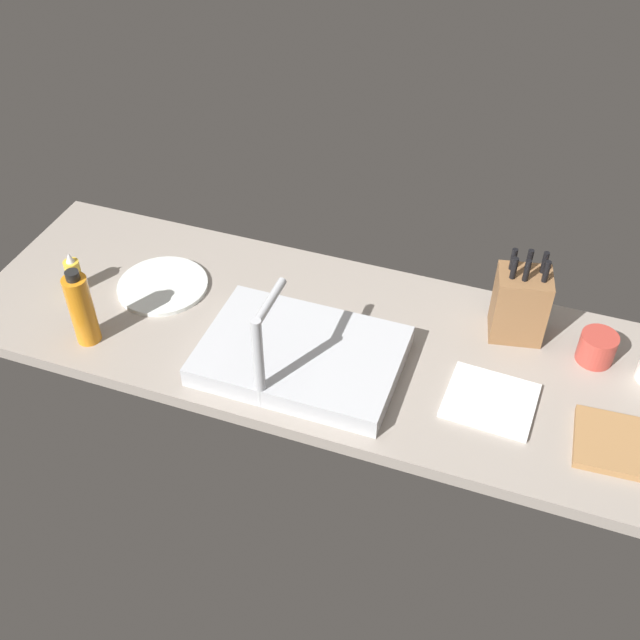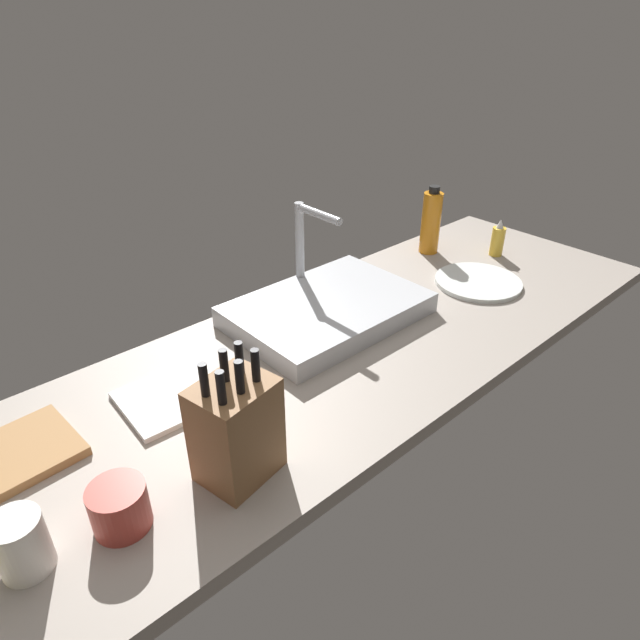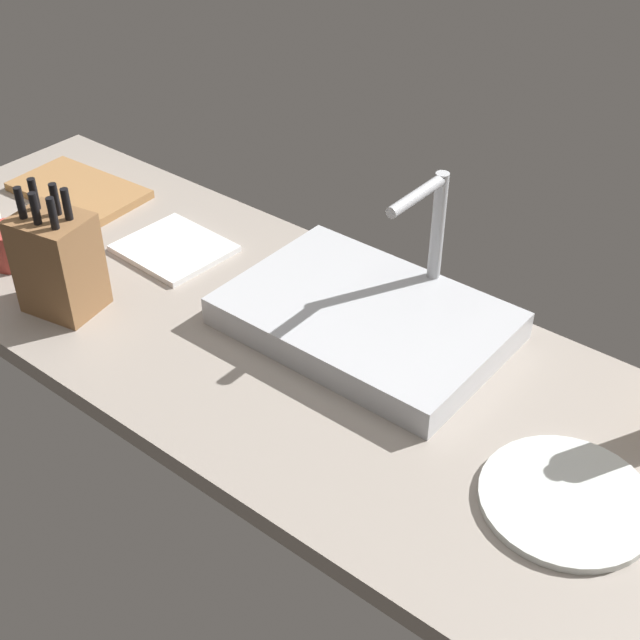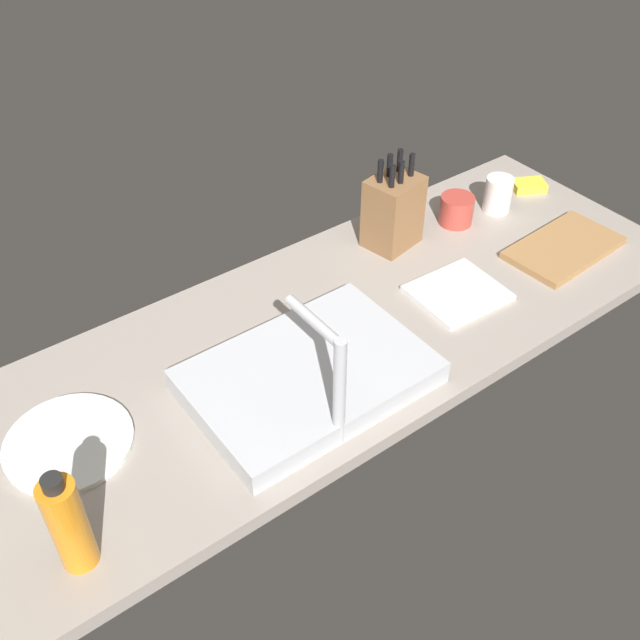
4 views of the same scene
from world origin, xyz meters
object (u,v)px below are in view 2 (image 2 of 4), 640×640
Objects in this scene: dish_towel at (174,397)px; coffee_mug at (21,544)px; soap_bottle at (498,240)px; water_bottle at (431,222)px; sink_basin at (328,309)px; faucet at (305,242)px; dinner_plate at (478,282)px; knife_block at (236,429)px; ceramic_cup at (120,507)px.

dish_towel is 40.29cm from coffee_mug.
soap_bottle reaches higher than dish_towel.
water_bottle reaches higher than dish_towel.
sink_basin reaches higher than dish_towel.
water_bottle reaches higher than soap_bottle.
faucet is at bearing 175.99° from water_bottle.
sink_basin is at bearing 174.62° from soap_bottle.
water_bottle is at bearing 13.92° from coffee_mug.
water_bottle is 0.88× the size of dinner_plate.
faucet is 2.70× the size of coffee_mug.
sink_basin is at bearing 20.11° from knife_block.
water_bottle is (-13.84, 16.02, 4.95)cm from soap_bottle.
faucet is at bearing 146.28° from dinner_plate.
knife_block is at bearing -148.76° from sink_basin.
dish_towel is (-45.44, -2.88, -2.02)cm from sink_basin.
dinner_plate is at bearing -107.62° from water_bottle.
knife_block is 106.84cm from water_bottle.
knife_block is at bearing -169.01° from soap_bottle.
faucet is 1.06× the size of dinner_plate.
faucet is 81.42cm from ceramic_cup.
water_bottle is 137.14cm from coffee_mug.
dinner_plate is at bearing -33.72° from faucet.
ceramic_cup is (-19.88, 3.01, -5.72)cm from knife_block.
faucet is at bearing 28.56° from ceramic_cup.
dinner_plate is at bearing -17.61° from sink_basin.
coffee_mug is at bearing 170.94° from ceramic_cup.
dinner_plate is at bearing 4.03° from coffee_mug.
knife_block is 33.93cm from coffee_mug.
faucet reaches higher than soap_bottle.
water_bottle is at bearing 130.83° from soap_bottle.
faucet reaches higher than coffee_mug.
knife_block is 2.53× the size of coffee_mug.
coffee_mug is at bearing -156.59° from faucet.
water_bottle is at bearing 10.38° from sink_basin.
dish_towel is 31.07cm from ceramic_cup.
sink_basin is at bearing -107.32° from faucet.
dinner_plate is at bearing -159.35° from soap_bottle.
dish_towel is at bearing 75.90° from knife_block.
ceramic_cup is at bearing 160.27° from knife_block.
faucet is at bearing 28.09° from knife_block.
sink_basin is 18.99cm from faucet.
sink_basin is 4.01× the size of soap_bottle.
soap_bottle is 1.24× the size of coffee_mug.
dinner_plate is at bearing -7.23° from dish_towel.
coffee_mug is at bearing 160.08° from knife_block.
dinner_plate is (-21.51, -8.11, -4.43)cm from soap_bottle.
soap_bottle reaches higher than ceramic_cup.
knife_block reaches higher than coffee_mug.
faucet is at bearing 23.41° from coffee_mug.
soap_bottle is 0.55× the size of water_bottle.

